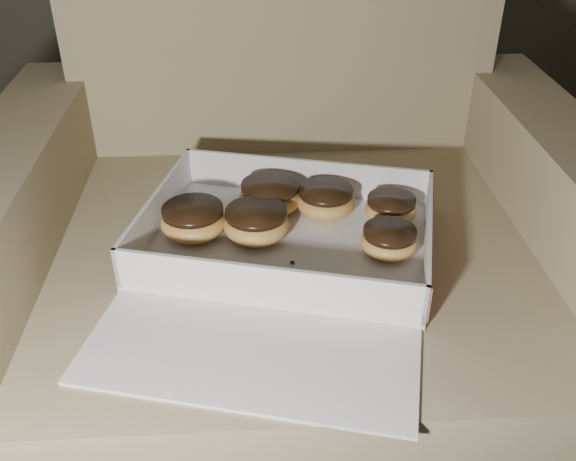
# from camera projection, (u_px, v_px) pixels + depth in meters

# --- Properties ---
(armchair) EXTENTS (0.97, 0.82, 1.02)m
(armchair) POSITION_uv_depth(u_px,v_px,m) (290.00, 279.00, 1.13)
(armchair) COLOR #827753
(armchair) RESTS_ON floor
(bakery_box) EXTENTS (0.52, 0.58, 0.07)m
(bakery_box) POSITION_uv_depth(u_px,v_px,m) (284.00, 255.00, 0.93)
(bakery_box) COLOR silver
(bakery_box) RESTS_ON armchair
(donut_a) EXTENTS (0.08, 0.08, 0.04)m
(donut_a) POSITION_uv_depth(u_px,v_px,m) (389.00, 241.00, 0.93)
(donut_a) COLOR #C48644
(donut_a) RESTS_ON bakery_box
(donut_b) EXTENTS (0.08, 0.08, 0.04)m
(donut_b) POSITION_uv_depth(u_px,v_px,m) (391.00, 208.00, 1.01)
(donut_b) COLOR #C48644
(donut_b) RESTS_ON bakery_box
(donut_c) EXTENTS (0.10, 0.10, 0.05)m
(donut_c) POSITION_uv_depth(u_px,v_px,m) (270.00, 196.00, 1.03)
(donut_c) COLOR #C48644
(donut_c) RESTS_ON bakery_box
(donut_d) EXTENTS (0.09, 0.09, 0.05)m
(donut_d) POSITION_uv_depth(u_px,v_px,m) (326.00, 201.00, 1.03)
(donut_d) COLOR #C48644
(donut_d) RESTS_ON bakery_box
(donut_e) EXTENTS (0.10, 0.10, 0.05)m
(donut_e) POSITION_uv_depth(u_px,v_px,m) (193.00, 220.00, 0.97)
(donut_e) COLOR #C48644
(donut_e) RESTS_ON bakery_box
(donut_f) EXTENTS (0.10, 0.10, 0.05)m
(donut_f) POSITION_uv_depth(u_px,v_px,m) (256.00, 223.00, 0.97)
(donut_f) COLOR #C48644
(donut_f) RESTS_ON bakery_box
(crumb_a) EXTENTS (0.01, 0.01, 0.00)m
(crumb_a) POSITION_uv_depth(u_px,v_px,m) (292.00, 262.00, 0.92)
(crumb_a) COLOR black
(crumb_a) RESTS_ON bakery_box
(crumb_b) EXTENTS (0.01, 0.01, 0.00)m
(crumb_b) POSITION_uv_depth(u_px,v_px,m) (311.00, 297.00, 0.86)
(crumb_b) COLOR black
(crumb_b) RESTS_ON bakery_box
(crumb_c) EXTENTS (0.01, 0.01, 0.00)m
(crumb_c) POSITION_uv_depth(u_px,v_px,m) (217.00, 264.00, 0.92)
(crumb_c) COLOR black
(crumb_c) RESTS_ON bakery_box
(crumb_d) EXTENTS (0.01, 0.01, 0.00)m
(crumb_d) POSITION_uv_depth(u_px,v_px,m) (324.00, 283.00, 0.88)
(crumb_d) COLOR black
(crumb_d) RESTS_ON bakery_box
(crumb_e) EXTENTS (0.01, 0.01, 0.00)m
(crumb_e) POSITION_uv_depth(u_px,v_px,m) (353.00, 308.00, 0.84)
(crumb_e) COLOR black
(crumb_e) RESTS_ON bakery_box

